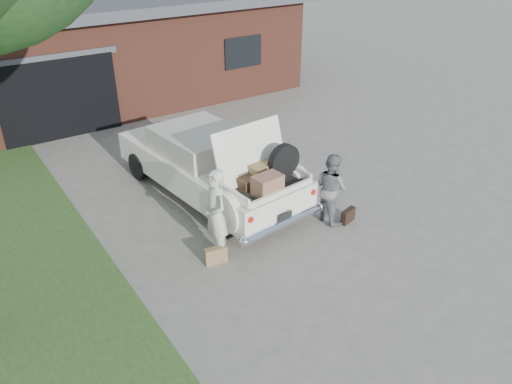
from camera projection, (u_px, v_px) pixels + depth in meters
ground at (274, 257)px, 9.16m from camera, size 90.00×90.00×0.00m
house at (102, 44)px, 17.14m from camera, size 12.80×7.80×3.30m
sedan at (210, 164)px, 10.94m from camera, size 2.41×5.17×2.04m
woman_left at (216, 215)px, 8.81m from camera, size 0.48×0.67×1.73m
woman_right at (331, 188)px, 9.96m from camera, size 0.56×0.72×1.47m
suitcase_left at (216, 255)px, 8.95m from camera, size 0.43×0.20×0.32m
suitcase_right at (348, 216)px, 10.16m from camera, size 0.39×0.21×0.29m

